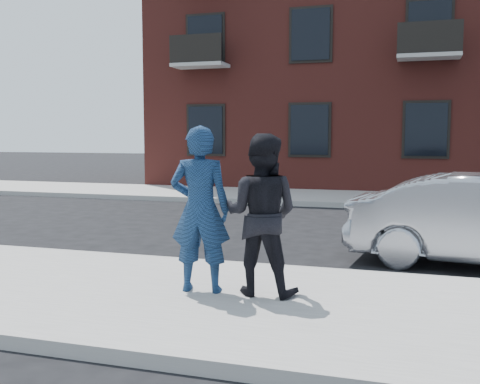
% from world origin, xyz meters
% --- Properties ---
extents(ground, '(100.00, 100.00, 0.00)m').
position_xyz_m(ground, '(0.00, 0.00, 0.00)').
color(ground, black).
rests_on(ground, ground).
extents(near_sidewalk, '(50.00, 3.50, 0.15)m').
position_xyz_m(near_sidewalk, '(0.00, -0.25, 0.07)').
color(near_sidewalk, gray).
rests_on(near_sidewalk, ground).
extents(near_curb, '(50.00, 0.10, 0.15)m').
position_xyz_m(near_curb, '(0.00, 1.55, 0.07)').
color(near_curb, '#999691').
rests_on(near_curb, ground).
extents(far_sidewalk, '(50.00, 3.50, 0.15)m').
position_xyz_m(far_sidewalk, '(0.00, 11.25, 0.07)').
color(far_sidewalk, gray).
rests_on(far_sidewalk, ground).
extents(far_curb, '(50.00, 0.10, 0.15)m').
position_xyz_m(far_curb, '(0.00, 9.45, 0.07)').
color(far_curb, '#999691').
rests_on(far_curb, ground).
extents(apartment_building, '(24.30, 10.30, 12.30)m').
position_xyz_m(apartment_building, '(2.00, 18.00, 6.16)').
color(apartment_building, maroon).
rests_on(apartment_building, ground).
extents(man_hoodie, '(0.79, 0.58, 1.99)m').
position_xyz_m(man_hoodie, '(-2.69, -0.04, 1.14)').
color(man_hoodie, navy).
rests_on(man_hoodie, near_sidewalk).
extents(man_peacoat, '(0.94, 0.74, 1.89)m').
position_xyz_m(man_peacoat, '(-1.96, 0.07, 1.10)').
color(man_peacoat, black).
rests_on(man_peacoat, near_sidewalk).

